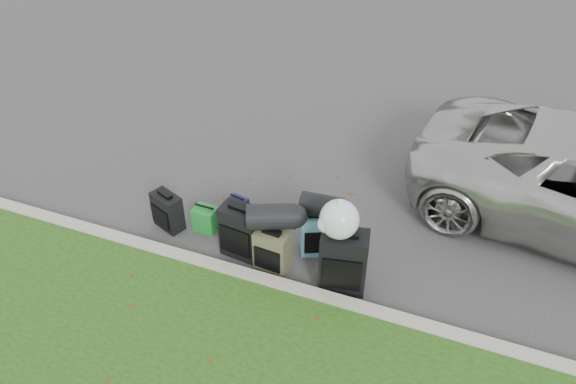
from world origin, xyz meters
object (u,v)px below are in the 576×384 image
(suitcase_large_black_right, at_px, (343,261))
(tote_navy, at_px, (238,207))
(suitcase_teal, at_px, (317,234))
(suitcase_small_black, at_px, (168,211))
(suitcase_large_black_left, at_px, (242,231))
(suitcase_olive, at_px, (272,251))
(tote_green, at_px, (206,219))

(suitcase_large_black_right, height_order, tote_navy, suitcase_large_black_right)
(suitcase_teal, distance_m, tote_navy, 1.31)
(suitcase_small_black, distance_m, suitcase_large_black_left, 1.16)
(suitcase_large_black_left, bearing_deg, tote_navy, 125.33)
(suitcase_olive, distance_m, tote_navy, 1.16)
(suitcase_large_black_left, bearing_deg, tote_green, 165.16)
(suitcase_large_black_left, xyz_separation_m, tote_navy, (-0.38, 0.68, -0.23))
(suitcase_olive, bearing_deg, suitcase_teal, 53.31)
(suitcase_teal, bearing_deg, tote_navy, 142.25)
(tote_green, bearing_deg, suitcase_teal, 5.70)
(suitcase_olive, bearing_deg, suitcase_small_black, 176.09)
(suitcase_olive, height_order, tote_green, suitcase_olive)
(suitcase_small_black, distance_m, suitcase_large_black_right, 2.53)
(suitcase_large_black_left, height_order, suitcase_large_black_right, suitcase_large_black_right)
(suitcase_large_black_right, bearing_deg, tote_navy, 144.76)
(suitcase_large_black_right, relative_size, tote_green, 2.40)
(suitcase_small_black, relative_size, tote_green, 1.53)
(suitcase_large_black_left, xyz_separation_m, suitcase_teal, (0.88, 0.38, -0.07))
(tote_navy, bearing_deg, tote_green, -111.92)
(suitcase_small_black, xyz_separation_m, suitcase_large_black_left, (1.15, -0.11, 0.10))
(suitcase_olive, height_order, suitcase_large_black_right, suitcase_large_black_right)
(suitcase_olive, relative_size, suitcase_teal, 0.97)
(suitcase_large_black_right, height_order, tote_green, suitcase_large_black_right)
(suitcase_teal, distance_m, suitcase_large_black_right, 0.69)
(suitcase_large_black_left, distance_m, suitcase_olive, 0.48)
(tote_green, bearing_deg, suitcase_large_black_left, -19.73)
(suitcase_olive, relative_size, suitcase_large_black_right, 0.69)
(suitcase_olive, distance_m, suitcase_large_black_right, 0.91)
(tote_green, bearing_deg, suitcase_small_black, -163.70)
(suitcase_small_black, height_order, tote_navy, suitcase_small_black)
(suitcase_teal, bearing_deg, suitcase_large_black_right, -68.78)
(suitcase_large_black_left, bearing_deg, suitcase_olive, -7.34)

